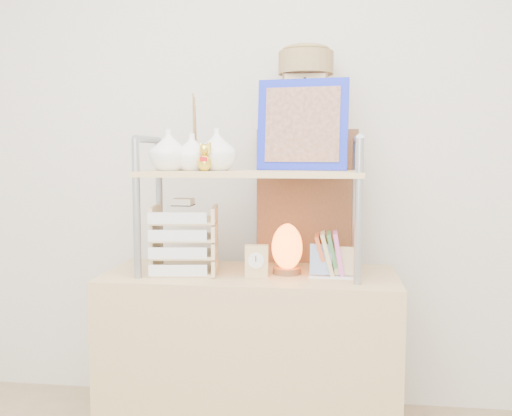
{
  "coord_description": "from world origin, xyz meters",
  "views": [
    {
      "loc": [
        0.32,
        -1.09,
        1.25
      ],
      "look_at": [
        0.02,
        1.2,
        1.02
      ],
      "focal_mm": 40.0,
      "sensor_mm": 36.0,
      "label": 1
    }
  ],
  "objects_px": {
    "desk": "(250,361)",
    "cabinet": "(304,273)",
    "letter_tray": "(184,243)",
    "salt_lamp": "(287,248)"
  },
  "relations": [
    {
      "from": "salt_lamp",
      "to": "desk",
      "type": "bearing_deg",
      "value": -177.24
    },
    {
      "from": "desk",
      "to": "salt_lamp",
      "type": "distance_m",
      "value": 0.5
    },
    {
      "from": "cabinet",
      "to": "salt_lamp",
      "type": "height_order",
      "value": "cabinet"
    },
    {
      "from": "cabinet",
      "to": "salt_lamp",
      "type": "xyz_separation_m",
      "value": [
        -0.06,
        -0.36,
        0.18
      ]
    },
    {
      "from": "desk",
      "to": "salt_lamp",
      "type": "xyz_separation_m",
      "value": [
        0.15,
        0.01,
        0.48
      ]
    },
    {
      "from": "desk",
      "to": "cabinet",
      "type": "distance_m",
      "value": 0.52
    },
    {
      "from": "desk",
      "to": "cabinet",
      "type": "height_order",
      "value": "cabinet"
    },
    {
      "from": "letter_tray",
      "to": "salt_lamp",
      "type": "distance_m",
      "value": 0.43
    },
    {
      "from": "desk",
      "to": "letter_tray",
      "type": "relative_size",
      "value": 3.89
    },
    {
      "from": "cabinet",
      "to": "letter_tray",
      "type": "bearing_deg",
      "value": -148.24
    }
  ]
}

